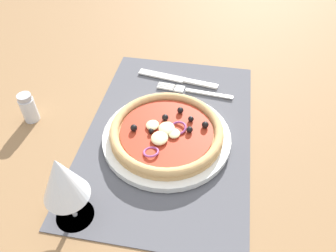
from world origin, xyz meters
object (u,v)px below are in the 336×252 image
(pizza, at_px, (169,132))
(knife, at_px, (177,79))
(plate, at_px, (169,138))
(fork, at_px, (190,91))
(pepper_shaker, at_px, (28,108))
(wine_glass, at_px, (62,180))

(pizza, height_order, knife, pizza)
(plate, relative_size, pizza, 1.14)
(fork, distance_m, pepper_shaker, 0.36)
(plate, height_order, fork, plate)
(pizza, height_order, fork, pizza)
(wine_glass, xyz_separation_m, pepper_shaker, (0.21, 0.18, -0.07))
(pizza, distance_m, wine_glass, 0.24)
(plate, distance_m, pizza, 0.02)
(plate, height_order, pizza, pizza)
(fork, height_order, pepper_shaker, pepper_shaker)
(pizza, bearing_deg, plate, -43.93)
(pepper_shaker, bearing_deg, pizza, -92.48)
(pizza, xyz_separation_m, wine_glass, (-0.19, 0.12, 0.07))
(plate, bearing_deg, pepper_shaker, 87.55)
(knife, distance_m, pepper_shaker, 0.34)
(wine_glass, bearing_deg, plate, -32.72)
(pizza, xyz_separation_m, pepper_shaker, (0.01, 0.30, 0.00))
(fork, xyz_separation_m, knife, (0.04, 0.04, 0.00))
(knife, xyz_separation_m, wine_glass, (-0.40, 0.11, 0.10))
(knife, distance_m, wine_glass, 0.42)
(wine_glass, bearing_deg, fork, -22.43)
(knife, bearing_deg, fork, 143.59)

